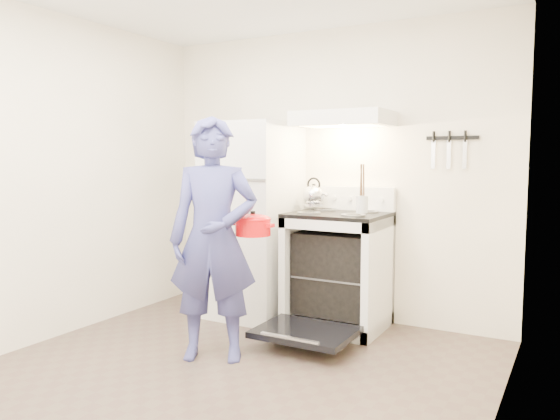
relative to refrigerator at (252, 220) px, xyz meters
The scene contains 15 objects.
floor 1.78m from the refrigerator, 68.20° to the right, with size 3.60×3.60×0.00m, color #4C4034.
back_wall 0.79m from the refrigerator, 31.11° to the left, with size 3.20×0.02×2.50m, color white.
refrigerator is the anchor object (origin of this frame).
stove_body 0.90m from the refrigerator, ahead, with size 0.76×0.65×0.92m, color white.
cooktop 0.81m from the refrigerator, ahead, with size 0.76×0.65×0.03m, color black.
backsplash 0.89m from the refrigerator, 20.94° to the left, with size 0.76×0.07×0.20m, color white.
oven_door 1.23m from the refrigerator, 35.13° to the right, with size 0.70×0.54×0.04m, color black.
oven_rack 0.91m from the refrigerator, ahead, with size 0.60×0.52×0.01m, color slate.
range_hood 1.19m from the refrigerator, ahead, with size 0.76×0.50×0.12m, color white.
knife_strip 1.81m from the refrigerator, 11.61° to the left, with size 0.40×0.02×0.03m, color black.
pizza_stone 0.88m from the refrigerator, ahead, with size 0.37×0.37×0.02m, color brown.
tea_kettle 0.60m from the refrigerator, 16.45° to the left, with size 0.23×0.19×0.28m, color silver, non-canonical shape.
utensil_jar 1.11m from the refrigerator, ahead, with size 0.09×0.09×0.13m, color silver.
person 1.09m from the refrigerator, 72.22° to the right, with size 0.61×0.40×1.68m, color navy.
dutch_oven 0.99m from the refrigerator, 57.80° to the right, with size 0.32×0.25×0.22m, color red, non-canonical shape.
Camera 1 is at (1.95, -2.61, 1.40)m, focal length 35.00 mm.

